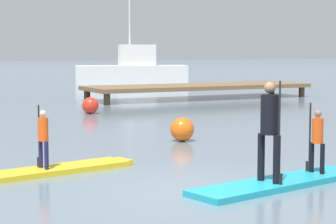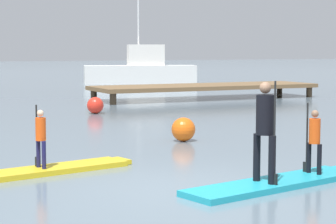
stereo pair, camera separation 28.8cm
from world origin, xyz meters
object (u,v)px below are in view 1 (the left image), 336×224
at_px(paddleboard_near, 43,171).
at_px(mooring_buoy_mid, 182,129).
at_px(paddler_child_front, 317,138).
at_px(paddleboard_far, 282,182).
at_px(paddler_adult, 270,125).
at_px(mooring_buoy_near, 90,105).
at_px(fishing_boat_green_midground, 132,70).
at_px(paddler_child_solo, 43,136).

distance_m(paddleboard_near, mooring_buoy_mid, 5.00).
height_order(paddler_child_front, mooring_buoy_mid, paddler_child_front).
distance_m(paddleboard_far, paddler_adult, 1.05).
bearing_deg(mooring_buoy_mid, mooring_buoy_near, 87.52).
xyz_separation_m(mooring_buoy_near, mooring_buoy_mid, (-0.33, -7.58, 0.00)).
bearing_deg(mooring_buoy_mid, paddleboard_far, -100.03).
xyz_separation_m(fishing_boat_green_midground, mooring_buoy_near, (-9.66, -18.39, -0.60)).
xyz_separation_m(paddler_child_front, mooring_buoy_mid, (0.07, 5.18, -0.43)).
height_order(paddler_child_solo, mooring_buoy_near, paddler_child_solo).
bearing_deg(paddleboard_far, mooring_buoy_near, 84.36).
height_order(fishing_boat_green_midground, mooring_buoy_mid, fishing_boat_green_midground).
bearing_deg(mooring_buoy_mid, fishing_boat_green_midground, 68.96).
bearing_deg(fishing_boat_green_midground, mooring_buoy_near, -117.72).
distance_m(paddler_child_front, fishing_boat_green_midground, 32.73).
xyz_separation_m(paddler_child_front, fishing_boat_green_midground, (10.06, 31.15, 0.17)).
bearing_deg(paddler_child_solo, paddleboard_far, -40.14).
distance_m(paddleboard_near, paddleboard_far, 4.32).
height_order(paddleboard_near, paddleboard_far, same).
relative_size(paddleboard_near, fishing_boat_green_midground, 0.48).
bearing_deg(paddler_adult, paddleboard_far, 12.86).
distance_m(paddler_child_solo, fishing_boat_green_midground, 31.92).
bearing_deg(paddleboard_far, paddleboard_near, 140.10).
relative_size(paddler_child_solo, mooring_buoy_near, 1.95).
bearing_deg(paddleboard_far, paddler_child_front, 12.60).
distance_m(fishing_boat_green_midground, mooring_buoy_near, 20.78).
relative_size(fishing_boat_green_midground, mooring_buoy_mid, 12.94).
bearing_deg(paddler_adult, paddler_child_front, 12.67).
distance_m(paddleboard_near, paddler_adult, 4.24).
bearing_deg(paddler_child_solo, paddleboard_near, -124.79).
bearing_deg(mooring_buoy_near, fishing_boat_green_midground, 62.28).
relative_size(paddler_adult, mooring_buoy_mid, 2.80).
height_order(paddleboard_far, mooring_buoy_mid, mooring_buoy_mid).
bearing_deg(fishing_boat_green_midground, paddler_adult, -109.74).
distance_m(paddler_adult, mooring_buoy_near, 13.15).
xyz_separation_m(paddleboard_near, paddler_child_solo, (0.01, 0.02, 0.65)).
bearing_deg(paddleboard_near, fishing_boat_green_midground, 63.48).
bearing_deg(mooring_buoy_near, paddler_child_solo, -114.27).
height_order(paddler_child_solo, fishing_boat_green_midground, fishing_boat_green_midground).
height_order(paddleboard_far, paddler_adult, paddler_adult).
relative_size(paddleboard_far, paddler_child_front, 3.06).
xyz_separation_m(paddler_child_solo, fishing_boat_green_midground, (14.25, 28.56, 0.20)).
height_order(paddleboard_near, fishing_boat_green_midground, fishing_boat_green_midground).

